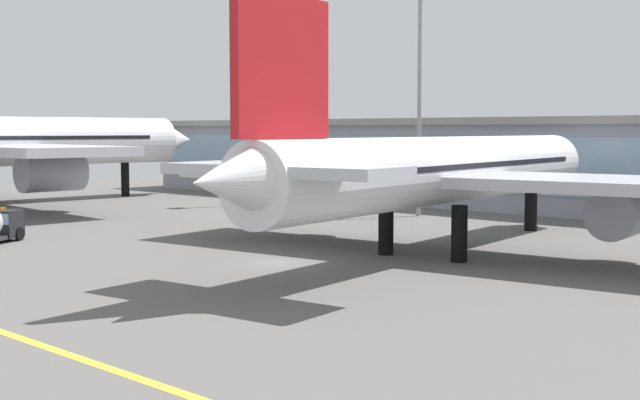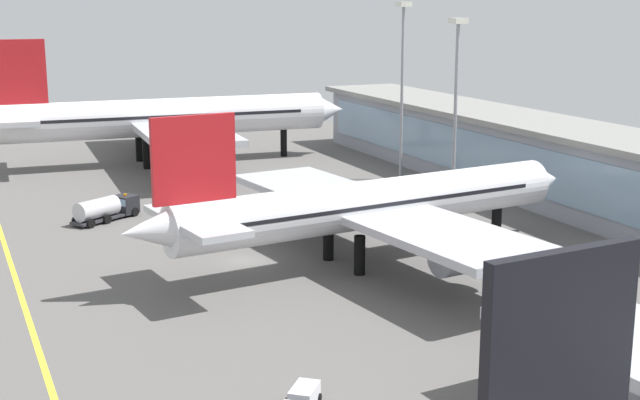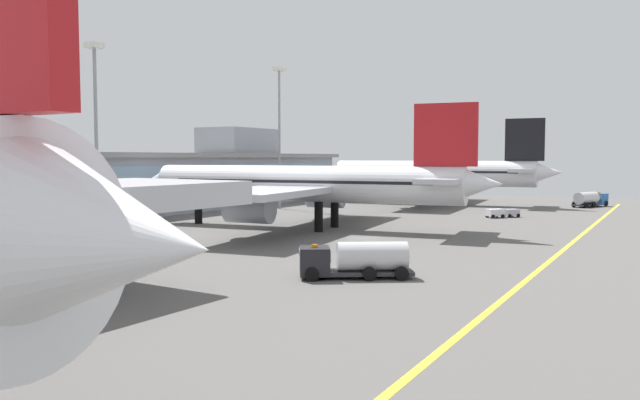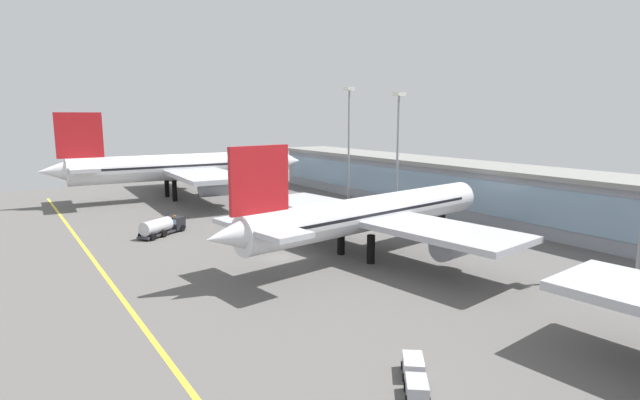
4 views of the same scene
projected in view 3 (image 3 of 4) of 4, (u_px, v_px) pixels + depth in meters
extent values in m
plane|color=#5B5956|center=(365.00, 238.00, 75.18)|extent=(186.33, 186.33, 0.00)
cube|color=yellow|center=(561.00, 252.00, 64.44)|extent=(149.06, 0.50, 0.01)
cube|color=#9399A3|center=(93.00, 189.00, 97.31)|extent=(133.09, 12.00, 9.53)
cube|color=#84A3BC|center=(121.00, 187.00, 94.33)|extent=(127.77, 0.20, 6.10)
cube|color=gray|center=(92.00, 155.00, 96.96)|extent=(136.09, 14.00, 0.80)
cube|color=#9399A3|center=(238.00, 143.00, 132.50)|extent=(16.00, 10.00, 6.00)
cone|color=white|center=(87.00, 237.00, 12.95)|extent=(5.48, 6.91, 5.13)
cylinder|color=black|center=(319.00, 217.00, 81.65)|extent=(1.10, 1.10, 3.87)
cylinder|color=black|center=(335.00, 213.00, 87.02)|extent=(1.10, 1.10, 3.87)
cylinder|color=black|center=(198.00, 210.00, 91.80)|extent=(1.10, 1.10, 3.87)
cylinder|color=silver|center=(303.00, 184.00, 85.36)|extent=(10.29, 43.65, 4.84)
cone|color=silver|center=(160.00, 181.00, 94.02)|extent=(5.11, 4.90, 4.60)
cone|color=silver|center=(481.00, 184.00, 76.58)|extent=(4.75, 5.80, 4.11)
cube|color=#84A3BC|center=(178.00, 176.00, 92.77)|extent=(4.03, 3.82, 1.45)
cube|color=black|center=(303.00, 181.00, 85.33)|extent=(9.46, 36.77, 0.39)
cube|color=#B7BAC1|center=(303.00, 188.00, 85.40)|extent=(44.67, 15.86, 0.77)
cylinder|color=#999EA8|center=(249.00, 209.00, 74.80)|extent=(4.07, 6.02, 3.39)
cylinder|color=#999EA8|center=(325.00, 197.00, 97.43)|extent=(4.07, 6.02, 3.39)
cube|color=red|center=(446.00, 135.00, 77.79)|extent=(1.56, 7.82, 7.74)
cube|color=#B7BAC1|center=(445.00, 180.00, 78.17)|extent=(14.48, 6.50, 0.62)
cylinder|color=black|center=(445.00, 196.00, 124.91)|extent=(1.10, 1.10, 4.05)
cylinder|color=black|center=(451.00, 194.00, 130.45)|extent=(1.10, 1.10, 4.05)
cylinder|color=black|center=(361.00, 193.00, 135.22)|extent=(1.10, 1.10, 4.05)
cylinder|color=silver|center=(433.00, 173.00, 128.70)|extent=(8.74, 40.66, 5.06)
cone|color=silver|center=(334.00, 172.00, 137.51)|extent=(5.21, 4.98, 4.81)
cone|color=silver|center=(547.00, 172.00, 119.75)|extent=(4.80, 5.94, 4.30)
cube|color=#84A3BC|center=(347.00, 168.00, 136.18)|extent=(4.11, 3.88, 1.52)
cube|color=black|center=(433.00, 171.00, 128.67)|extent=(8.20, 34.23, 0.40)
cube|color=#B7BAC1|center=(433.00, 176.00, 128.74)|extent=(41.58, 13.39, 0.81)
cylinder|color=#999EA8|center=(410.00, 189.00, 119.04)|extent=(4.01, 5.55, 3.54)
cylinder|color=#999EA8|center=(439.00, 184.00, 139.89)|extent=(4.01, 5.55, 3.54)
cube|color=black|center=(525.00, 140.00, 121.04)|extent=(1.27, 7.29, 8.10)
cube|color=#B7BAC1|center=(524.00, 170.00, 121.43)|extent=(13.43, 5.62, 0.65)
cylinder|color=black|center=(312.00, 275.00, 49.14)|extent=(0.84, 1.09, 1.10)
cylinder|color=black|center=(311.00, 269.00, 51.73)|extent=(0.84, 1.09, 1.10)
cylinder|color=black|center=(370.00, 274.00, 49.38)|extent=(0.84, 1.09, 1.10)
cylinder|color=black|center=(365.00, 268.00, 51.97)|extent=(0.84, 1.09, 1.10)
cylinder|color=black|center=(402.00, 274.00, 49.52)|extent=(0.84, 1.09, 1.10)
cylinder|color=black|center=(396.00, 268.00, 52.11)|extent=(0.84, 1.09, 1.10)
cube|color=#2D2D33|center=(365.00, 272.00, 50.67)|extent=(6.02, 7.64, 0.30)
cube|color=black|center=(315.00, 261.00, 50.39)|extent=(3.45, 3.37, 2.20)
cube|color=#84A3BC|center=(315.00, 255.00, 50.36)|extent=(3.41, 3.39, 0.88)
cylinder|color=silver|center=(372.00, 256.00, 50.61)|extent=(4.93, 5.94, 2.30)
cube|color=orange|center=(315.00, 246.00, 50.31)|extent=(0.30, 0.40, 0.20)
cylinder|color=black|center=(493.00, 217.00, 99.53)|extent=(0.59, 0.54, 0.60)
cylinder|color=black|center=(487.00, 216.00, 100.92)|extent=(0.59, 0.54, 0.60)
cylinder|color=black|center=(503.00, 216.00, 100.19)|extent=(0.59, 0.54, 0.60)
cylinder|color=black|center=(497.00, 215.00, 101.58)|extent=(0.59, 0.54, 0.60)
cube|color=silver|center=(495.00, 212.00, 100.52)|extent=(2.96, 2.81, 1.10)
cylinder|color=black|center=(510.00, 216.00, 100.67)|extent=(0.58, 0.52, 0.60)
cylinder|color=black|center=(504.00, 215.00, 102.07)|extent=(0.58, 0.52, 0.60)
cylinder|color=black|center=(518.00, 216.00, 101.28)|extent=(0.58, 0.52, 0.60)
cylinder|color=black|center=(512.00, 215.00, 102.68)|extent=(0.58, 0.52, 0.60)
cube|color=#A8A8B2|center=(511.00, 212.00, 101.64)|extent=(2.81, 2.68, 1.00)
cube|color=#2D2D33|center=(503.00, 215.00, 101.12)|extent=(0.53, 0.46, 0.08)
cylinder|color=black|center=(593.00, 203.00, 125.82)|extent=(1.13, 0.71, 1.10)
cylinder|color=black|center=(606.00, 204.00, 123.77)|extent=(1.13, 0.71, 1.10)
cylinder|color=black|center=(581.00, 204.00, 123.09)|extent=(1.13, 0.71, 1.10)
cylinder|color=black|center=(594.00, 205.00, 121.03)|extent=(1.13, 0.71, 1.10)
cylinder|color=black|center=(574.00, 204.00, 121.55)|extent=(1.13, 0.71, 1.10)
cylinder|color=black|center=(587.00, 205.00, 119.50)|extent=(1.13, 0.71, 1.10)
cube|color=#2D2D33|center=(588.00, 205.00, 122.17)|extent=(7.87, 5.12, 0.30)
cube|color=#235BB2|center=(599.00, 199.00, 124.57)|extent=(3.17, 3.31, 2.20)
cube|color=#84A3BC|center=(599.00, 196.00, 124.54)|extent=(3.22, 3.25, 0.88)
cylinder|color=silver|center=(586.00, 198.00, 121.76)|extent=(6.03, 4.31, 2.30)
cube|color=orange|center=(599.00, 193.00, 124.49)|extent=(0.30, 0.40, 0.20)
cylinder|color=gray|center=(279.00, 140.00, 117.39)|extent=(0.44, 0.44, 25.37)
cube|color=silver|center=(279.00, 69.00, 116.51)|extent=(1.80, 1.80, 0.70)
cylinder|color=gray|center=(96.00, 142.00, 79.86)|extent=(0.44, 0.44, 23.13)
cube|color=silver|center=(94.00, 46.00, 79.05)|extent=(1.80, 1.80, 0.70)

